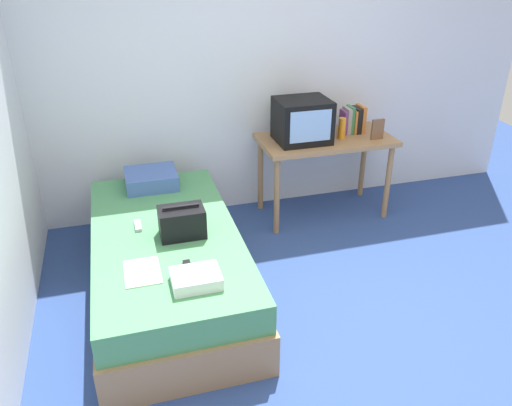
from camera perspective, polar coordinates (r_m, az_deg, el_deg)
ground_plane at (r=3.41m, az=10.17°, el=-14.30°), size 8.00×8.00×0.00m
wall_back at (r=4.53m, az=0.38°, el=15.26°), size 5.20×0.10×2.60m
bed at (r=3.63m, az=-9.92°, el=-6.58°), size 1.00×2.00×0.49m
desk at (r=4.50m, az=7.80°, el=6.20°), size 1.16×0.60×0.73m
tv at (r=4.32m, az=5.24°, el=9.25°), size 0.44×0.39×0.36m
water_bottle at (r=4.44m, az=9.67°, el=8.30°), size 0.06×0.06×0.18m
book_row at (r=4.61m, az=10.86°, el=9.18°), size 0.19×0.17×0.24m
picture_frame at (r=4.49m, az=13.55°, el=8.09°), size 0.11×0.02×0.18m
pillow at (r=4.16m, az=-11.74°, el=2.69°), size 0.41×0.36×0.12m
handbag at (r=3.39m, az=-8.35°, el=-2.13°), size 0.30×0.20×0.22m
magazine at (r=3.11m, az=-12.70°, el=-7.60°), size 0.21×0.29×0.01m
remote_dark at (r=3.09m, az=-7.67°, el=-7.28°), size 0.04×0.16×0.02m
remote_silver at (r=3.59m, az=-13.18°, el=-2.51°), size 0.04×0.14×0.02m
folded_towel at (r=2.94m, az=-6.77°, el=-8.47°), size 0.28×0.22×0.07m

